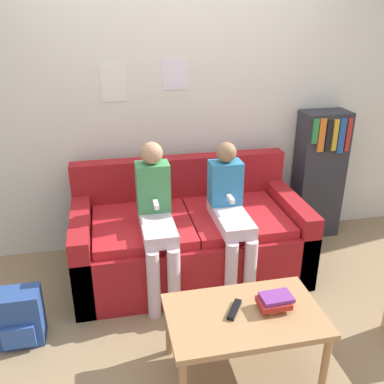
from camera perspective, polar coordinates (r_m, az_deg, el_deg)
name	(u,v)px	position (r m, az deg, el deg)	size (l,w,h in m)	color
ground_plane	(205,313)	(3.14, 1.69, -15.86)	(10.00, 10.00, 0.00)	#937A56
wall_back	(175,98)	(3.59, -2.30, 12.45)	(8.00, 0.06, 2.60)	silver
couch	(189,238)	(3.43, -0.46, -6.09)	(1.77, 0.91, 0.85)	maroon
coffee_table	(244,320)	(2.53, 7.01, -16.62)	(0.88, 0.54, 0.42)	#AD7F51
person_left	(156,215)	(3.05, -4.78, -3.10)	(0.24, 0.61, 1.12)	silver
person_right	(230,211)	(3.15, 5.15, -2.55)	(0.24, 0.61, 1.09)	silver
tv_remote	(234,309)	(2.50, 5.67, -15.32)	(0.13, 0.16, 0.02)	black
book_stack	(275,302)	(2.53, 11.01, -14.15)	(0.20, 0.14, 0.08)	orange
bookshelf	(319,175)	(4.04, 16.54, 2.25)	(0.41, 0.26, 1.17)	#2D2D33
backpack	(20,317)	(3.03, -22.01, -15.25)	(0.28, 0.22, 0.37)	#284789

